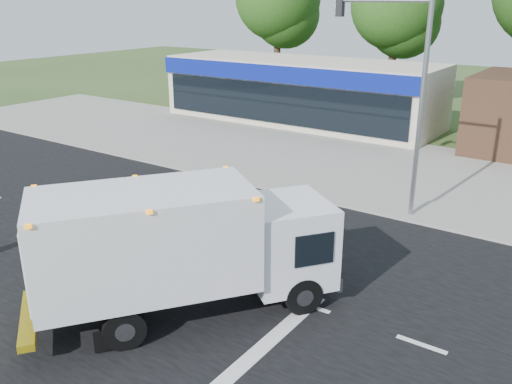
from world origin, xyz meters
TOP-DOWN VIEW (x-y plane):
  - ground at (0.00, 0.00)m, footprint 120.00×120.00m
  - road_asphalt at (0.00, 0.00)m, footprint 60.00×14.00m
  - sidewalk at (0.00, 8.20)m, footprint 60.00×2.40m
  - parking_apron at (0.00, 14.00)m, footprint 60.00×9.00m
  - lane_markings at (1.35, -1.35)m, footprint 55.20×7.00m
  - ems_box_truck at (0.47, -2.12)m, footprint 6.49×7.63m
  - retail_strip_mall at (-9.00, 19.93)m, footprint 18.00×6.20m
  - traffic_signal_pole at (2.35, 7.60)m, footprint 3.51×0.25m
  - background_trees at (-0.85, 28.16)m, footprint 36.77×7.39m

SIDE VIEW (x-z plane):
  - ground at x=0.00m, z-range 0.00..0.00m
  - road_asphalt at x=0.00m, z-range -0.01..0.01m
  - parking_apron at x=0.00m, z-range 0.00..0.02m
  - lane_markings at x=1.35m, z-range 0.01..0.02m
  - sidewalk at x=0.00m, z-range 0.00..0.12m
  - ems_box_truck at x=0.47m, z-range 0.26..3.69m
  - retail_strip_mall at x=-9.00m, z-range 0.01..4.01m
  - traffic_signal_pole at x=2.35m, z-range 0.92..8.92m
  - background_trees at x=-0.85m, z-range 1.33..13.43m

